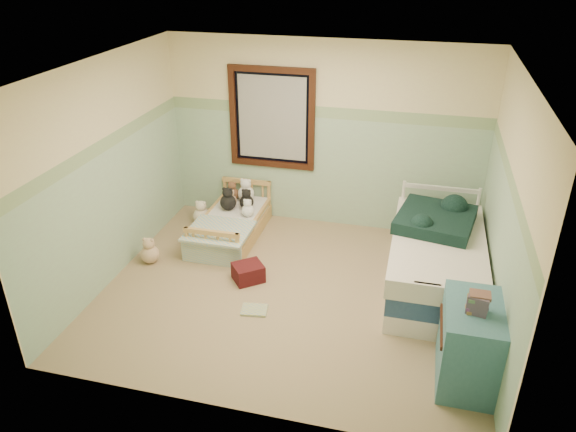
% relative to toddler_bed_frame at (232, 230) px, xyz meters
% --- Properties ---
extents(floor, '(4.20, 3.60, 0.02)m').
position_rel_toddler_bed_frame_xyz_m(floor, '(1.08, -1.05, -0.10)').
color(floor, '#8A7B5B').
rests_on(floor, ground).
extents(ceiling, '(4.20, 3.60, 0.02)m').
position_rel_toddler_bed_frame_xyz_m(ceiling, '(1.08, -1.05, 2.42)').
color(ceiling, white).
rests_on(ceiling, wall_back).
extents(wall_back, '(4.20, 0.04, 2.50)m').
position_rel_toddler_bed_frame_xyz_m(wall_back, '(1.08, 0.75, 1.16)').
color(wall_back, beige).
rests_on(wall_back, floor).
extents(wall_front, '(4.20, 0.04, 2.50)m').
position_rel_toddler_bed_frame_xyz_m(wall_front, '(1.08, -2.85, 1.16)').
color(wall_front, beige).
rests_on(wall_front, floor).
extents(wall_left, '(0.04, 3.60, 2.50)m').
position_rel_toddler_bed_frame_xyz_m(wall_left, '(-1.02, -1.05, 1.16)').
color(wall_left, beige).
rests_on(wall_left, floor).
extents(wall_right, '(0.04, 3.60, 2.50)m').
position_rel_toddler_bed_frame_xyz_m(wall_right, '(3.18, -1.05, 1.16)').
color(wall_right, beige).
rests_on(wall_right, floor).
extents(wainscot_mint, '(4.20, 0.01, 1.50)m').
position_rel_toddler_bed_frame_xyz_m(wainscot_mint, '(1.08, 0.74, 0.66)').
color(wainscot_mint, '#92AE95').
rests_on(wainscot_mint, floor).
extents(border_strip, '(4.20, 0.01, 0.15)m').
position_rel_toddler_bed_frame_xyz_m(border_strip, '(1.08, 0.74, 1.48)').
color(border_strip, '#3D7046').
rests_on(border_strip, wall_back).
extents(window_frame, '(1.16, 0.06, 1.36)m').
position_rel_toddler_bed_frame_xyz_m(window_frame, '(0.38, 0.71, 1.36)').
color(window_frame, black).
rests_on(window_frame, wall_back).
extents(window_blinds, '(0.92, 0.01, 1.12)m').
position_rel_toddler_bed_frame_xyz_m(window_blinds, '(0.38, 0.72, 1.36)').
color(window_blinds, beige).
rests_on(window_blinds, window_frame).
extents(toddler_bed_frame, '(0.71, 1.43, 0.18)m').
position_rel_toddler_bed_frame_xyz_m(toddler_bed_frame, '(0.00, 0.00, 0.00)').
color(toddler_bed_frame, tan).
rests_on(toddler_bed_frame, floor).
extents(toddler_mattress, '(0.65, 1.36, 0.12)m').
position_rel_toddler_bed_frame_xyz_m(toddler_mattress, '(0.00, 0.00, 0.15)').
color(toddler_mattress, silver).
rests_on(toddler_mattress, toddler_bed_frame).
extents(patchwork_quilt, '(0.77, 0.71, 0.03)m').
position_rel_toddler_bed_frame_xyz_m(patchwork_quilt, '(0.00, -0.44, 0.23)').
color(patchwork_quilt, '#79B1D0').
rests_on(patchwork_quilt, toddler_mattress).
extents(plush_bed_brown, '(0.18, 0.18, 0.18)m').
position_rel_toddler_bed_frame_xyz_m(plush_bed_brown, '(-0.15, 0.50, 0.30)').
color(plush_bed_brown, brown).
rests_on(plush_bed_brown, toddler_mattress).
extents(plush_bed_white, '(0.22, 0.22, 0.22)m').
position_rel_toddler_bed_frame_xyz_m(plush_bed_white, '(0.05, 0.50, 0.32)').
color(plush_bed_white, white).
rests_on(plush_bed_white, toddler_mattress).
extents(plush_bed_tan, '(0.17, 0.17, 0.17)m').
position_rel_toddler_bed_frame_xyz_m(plush_bed_tan, '(-0.10, 0.28, 0.30)').
color(plush_bed_tan, '#DAB38D').
rests_on(plush_bed_tan, toddler_mattress).
extents(plush_bed_dark, '(0.19, 0.19, 0.19)m').
position_rel_toddler_bed_frame_xyz_m(plush_bed_dark, '(0.13, 0.28, 0.31)').
color(plush_bed_dark, black).
rests_on(plush_bed_dark, toddler_mattress).
extents(plush_floor_cream, '(0.23, 0.23, 0.23)m').
position_rel_toddler_bed_frame_xyz_m(plush_floor_cream, '(-0.53, 0.25, 0.03)').
color(plush_floor_cream, white).
rests_on(plush_floor_cream, floor).
extents(plush_floor_tan, '(0.23, 0.23, 0.23)m').
position_rel_toddler_bed_frame_xyz_m(plush_floor_tan, '(-0.75, -0.86, 0.02)').
color(plush_floor_tan, '#DAB38D').
rests_on(plush_floor_tan, floor).
extents(twin_bed_frame, '(0.95, 1.91, 0.22)m').
position_rel_toddler_bed_frame_xyz_m(twin_bed_frame, '(2.63, -0.59, 0.02)').
color(twin_bed_frame, white).
rests_on(twin_bed_frame, floor).
extents(twin_boxspring, '(0.95, 1.91, 0.22)m').
position_rel_toddler_bed_frame_xyz_m(twin_boxspring, '(2.63, -0.59, 0.24)').
color(twin_boxspring, navy).
rests_on(twin_boxspring, twin_bed_frame).
extents(twin_mattress, '(0.99, 1.95, 0.22)m').
position_rel_toddler_bed_frame_xyz_m(twin_mattress, '(2.63, -0.59, 0.46)').
color(twin_mattress, white).
rests_on(twin_mattress, twin_boxspring).
extents(teal_blanket, '(0.95, 0.99, 0.14)m').
position_rel_toddler_bed_frame_xyz_m(teal_blanket, '(2.58, -0.29, 0.64)').
color(teal_blanket, black).
rests_on(teal_blanket, twin_mattress).
extents(dresser, '(0.49, 0.78, 0.78)m').
position_rel_toddler_bed_frame_xyz_m(dresser, '(2.92, -1.99, 0.30)').
color(dresser, '#3A6E7D').
rests_on(dresser, floor).
extents(book_stack, '(0.19, 0.17, 0.17)m').
position_rel_toddler_bed_frame_xyz_m(book_stack, '(2.92, -2.05, 0.78)').
color(book_stack, brown).
rests_on(book_stack, dresser).
extents(red_pillow, '(0.44, 0.43, 0.21)m').
position_rel_toddler_bed_frame_xyz_m(red_pillow, '(0.54, -0.94, 0.01)').
color(red_pillow, maroon).
rests_on(red_pillow, floor).
extents(floor_book, '(0.30, 0.25, 0.03)m').
position_rel_toddler_bed_frame_xyz_m(floor_book, '(0.78, -1.50, -0.08)').
color(floor_book, yellow).
rests_on(floor_book, floor).
extents(extra_plush_0, '(0.17, 0.17, 0.17)m').
position_rel_toddler_bed_frame_xyz_m(extra_plush_0, '(0.22, 0.06, 0.29)').
color(extra_plush_0, white).
rests_on(extra_plush_0, toddler_mattress).
extents(extra_plush_1, '(0.22, 0.22, 0.22)m').
position_rel_toddler_bed_frame_xyz_m(extra_plush_1, '(-0.10, 0.19, 0.32)').
color(extra_plush_1, black).
rests_on(extra_plush_1, toddler_mattress).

